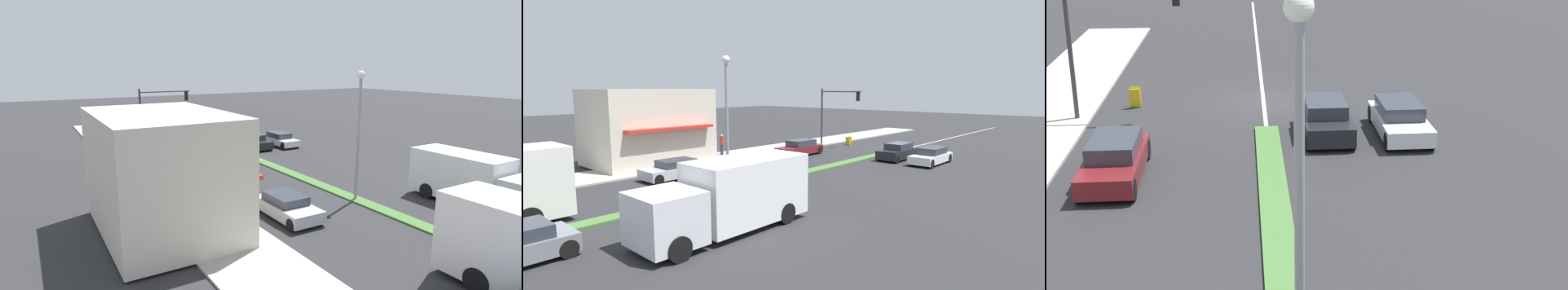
{
  "view_description": "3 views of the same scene",
  "coord_description": "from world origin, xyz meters",
  "views": [
    {
      "loc": [
        16.31,
        37.7,
        7.85
      ],
      "look_at": [
        0.93,
        11.57,
        1.76
      ],
      "focal_mm": 28.0,
      "sensor_mm": 36.0,
      "label": 1
    },
    {
      "loc": [
        -17.27,
        35.23,
        5.7
      ],
      "look_at": [
        0.29,
        15.96,
        2.08
      ],
      "focal_mm": 28.0,
      "sensor_mm": 36.0,
      "label": 2
    },
    {
      "loc": [
        0.75,
        30.9,
        8.75
      ],
      "look_at": [
        -0.99,
        10.96,
        1.73
      ],
      "focal_mm": 50.0,
      "sensor_mm": 36.0,
      "label": 3
    }
  ],
  "objects": [
    {
      "name": "ground_plane",
      "position": [
        0.0,
        18.0,
        0.0
      ],
      "size": [
        160.0,
        160.0,
        0.0
      ],
      "primitive_type": "plane",
      "color": "#2B2B2D"
    },
    {
      "name": "sidewalk_right",
      "position": [
        9.0,
        18.5,
        0.06
      ],
      "size": [
        4.0,
        73.0,
        0.12
      ],
      "primitive_type": "cube",
      "color": "#A8A399",
      "rests_on": "ground"
    },
    {
      "name": "median_strip",
      "position": [
        0.0,
        27.0,
        0.05
      ],
      "size": [
        0.9,
        46.0,
        0.1
      ],
      "primitive_type": "cube",
      "color": "#477538",
      "rests_on": "ground"
    },
    {
      "name": "lane_marking_center",
      "position": [
        0.0,
        0.0,
        0.0
      ],
      "size": [
        0.16,
        60.0,
        0.01
      ],
      "primitive_type": "cube",
      "color": "beige",
      "rests_on": "ground"
    },
    {
      "name": "building_corner_store",
      "position": [
        10.96,
        19.48,
        2.9
      ],
      "size": [
        6.32,
        8.49,
        5.55
      ],
      "color": "beige",
      "rests_on": "sidewalk_right"
    },
    {
      "name": "traffic_signal_main",
      "position": [
        6.12,
        2.3,
        3.9
      ],
      "size": [
        4.59,
        0.34,
        5.6
      ],
      "color": "#333338",
      "rests_on": "sidewalk_right"
    },
    {
      "name": "street_lamp",
      "position": [
        0.0,
        20.92,
        4.78
      ],
      "size": [
        0.44,
        0.44,
        7.37
      ],
      "color": "gray",
      "rests_on": "median_strip"
    },
    {
      "name": "pedestrian",
      "position": [
        9.59,
        13.59,
        1.05
      ],
      "size": [
        0.34,
        0.34,
        1.75
      ],
      "color": "#282D42",
      "rests_on": "sidewalk_right"
    },
    {
      "name": "warning_aframe_sign",
      "position": [
        5.47,
        0.48,
        0.43
      ],
      "size": [
        0.45,
        0.53,
        0.84
      ],
      "color": "yellow",
      "rests_on": "ground"
    },
    {
      "name": "delivery_truck",
      "position": [
        -5.0,
        24.95,
        1.47
      ],
      "size": [
        2.44,
        7.5,
        2.87
      ],
      "color": "silver",
      "rests_on": "ground"
    },
    {
      "name": "sedan_dark",
      "position": [
        -2.2,
        5.03,
        0.64
      ],
      "size": [
        1.78,
        3.98,
        1.35
      ],
      "color": "black",
      "rests_on": "ground"
    },
    {
      "name": "sedan_silver",
      "position": [
        5.0,
        21.15,
        0.6
      ],
      "size": [
        1.89,
        4.03,
        1.22
      ],
      "color": "#B7BABF",
      "rests_on": "ground"
    },
    {
      "name": "sedan_maroon",
      "position": [
        5.0,
        8.75,
        0.64
      ],
      "size": [
        1.75,
        4.48,
        1.33
      ],
      "color": "maroon",
      "rests_on": "ground"
    },
    {
      "name": "van_white",
      "position": [
        -5.0,
        5.16,
        0.62
      ],
      "size": [
        1.77,
        4.28,
        1.28
      ],
      "color": "silver",
      "rests_on": "ground"
    }
  ]
}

